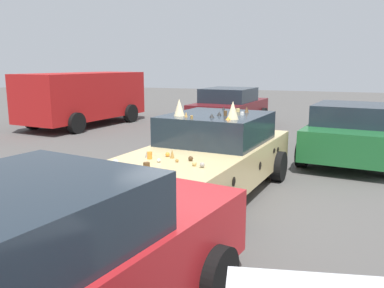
{
  "coord_description": "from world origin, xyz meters",
  "views": [
    {
      "loc": [
        -6.74,
        -2.2,
        2.32
      ],
      "look_at": [
        0.0,
        0.3,
        0.9
      ],
      "focal_mm": 37.93,
      "sensor_mm": 36.0,
      "label": 1
    }
  ],
  "objects": [
    {
      "name": "parked_van_row_back_center",
      "position": [
        6.28,
        7.03,
        1.13
      ],
      "size": [
        5.39,
        2.74,
        1.99
      ],
      "rotation": [
        0.0,
        0.0,
        3.02
      ],
      "color": "#B21919",
      "rests_on": "ground"
    },
    {
      "name": "parked_sedan_behind_right",
      "position": [
        7.85,
        1.71,
        0.74
      ],
      "size": [
        4.26,
        2.32,
        1.46
      ],
      "rotation": [
        0.0,
        0.0,
        -0.08
      ],
      "color": "#5B1419",
      "rests_on": "ground"
    },
    {
      "name": "art_car_decorated",
      "position": [
        0.09,
        -0.01,
        0.7
      ],
      "size": [
        4.63,
        2.45,
        1.72
      ],
      "rotation": [
        0.0,
        0.0,
        3.04
      ],
      "color": "#D8BC7F",
      "rests_on": "ground"
    },
    {
      "name": "parked_sedan_near_left",
      "position": [
        3.65,
        -2.49,
        0.71
      ],
      "size": [
        4.15,
        2.45,
        1.41
      ],
      "rotation": [
        0.0,
        0.0,
        -0.13
      ],
      "color": "#1E602D",
      "rests_on": "ground"
    },
    {
      "name": "ground_plane",
      "position": [
        0.0,
        0.0,
        0.0
      ],
      "size": [
        60.0,
        60.0,
        0.0
      ],
      "primitive_type": "plane",
      "color": "#514F4C"
    },
    {
      "name": "parked_sedan_far_right",
      "position": [
        -4.35,
        -0.04,
        0.72
      ],
      "size": [
        4.23,
        2.56,
        1.47
      ],
      "rotation": [
        0.0,
        0.0,
        -0.18
      ],
      "color": "red",
      "rests_on": "ground"
    }
  ]
}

